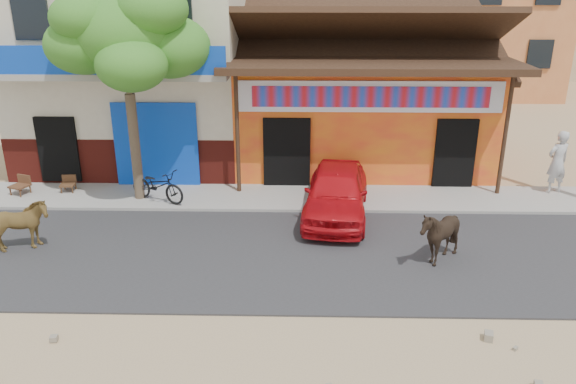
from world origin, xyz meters
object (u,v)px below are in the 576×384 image
Objects in this scene: cafe_chair_right at (67,177)px; scooter at (158,185)px; cow_dark at (439,235)px; cafe_chair_left at (18,178)px; red_car at (336,192)px; cow_tan at (17,226)px; tree at (130,94)px; pedestrian at (557,162)px.

scooter is at bearing -18.19° from cafe_chair_right.
cafe_chair_left is (-11.27, 3.78, -0.07)m from cow_dark.
cafe_chair_left reaches higher than scooter.
red_car is 7.95m from cafe_chair_right.
cow_dark is at bearing 2.24° from cafe_chair_left.
cafe_chair_right is (-0.29, 3.68, -0.10)m from cow_tan.
red_car is 4.62× the size of cafe_chair_right.
red_car is 5.03m from scooter.
red_car is at bearing -10.17° from tree.
pedestrian is at bearing 130.91° from cow_dark.
pedestrian is at bearing -3.45° from cafe_chair_right.
cow_tan is 1.68× the size of cafe_chair_right.
tree reaches higher than cow_dark.
pedestrian is (12.06, 0.73, -2.07)m from tree.
cow_dark is 0.33× the size of red_car.
tree reaches higher than cafe_chair_left.
scooter is (-4.97, 0.76, -0.14)m from red_car.
cow_tan is at bearing -156.69° from red_car.
pedestrian is at bearing -96.52° from cow_tan.
pedestrian is (4.35, 4.31, 0.35)m from cow_dark.
cow_dark reaches higher than cow_tan.
pedestrian is 2.14× the size of cafe_chair_right.
pedestrian is (14.02, 3.96, 0.39)m from cow_tan.
tree is at bearing -53.47° from cow_tan.
cafe_chair_right is at bearing -17.32° from pedestrian.
cow_tan is 9.67m from cow_dark.
cafe_chair_right is at bearing 102.11° from scooter.
cafe_chair_right is (-2.25, 0.45, -2.57)m from tree.
scooter reaches higher than cafe_chair_right.
pedestrian reaches higher than red_car.
red_car is at bearing -144.23° from cow_dark.
cow_dark is at bearing -26.61° from cafe_chair_right.
cow_dark is (7.71, -3.58, -2.42)m from tree.
cafe_chair_left is at bearing 109.74° from scooter.
red_car reaches higher than cafe_chair_left.
tree is 4.56× the size of cow_dark.
cow_tan is at bearing -95.89° from cow_dark.
cafe_chair_left reaches higher than cafe_chair_right.
cow_tan is 1.45× the size of cafe_chair_left.
cafe_chair_right is at bearing 176.30° from red_car.
pedestrian reaches higher than cafe_chair_left.
red_car is at bearing -95.78° from cow_tan.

